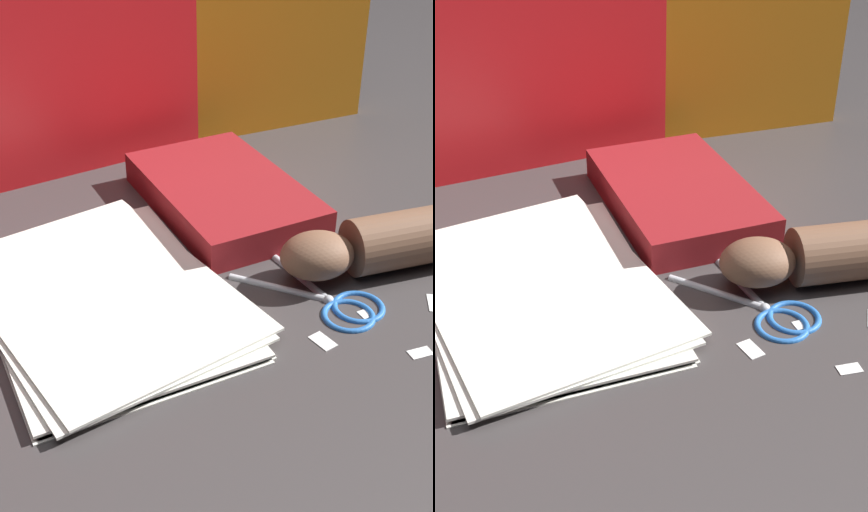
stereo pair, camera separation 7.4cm
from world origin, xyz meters
TOP-DOWN VIEW (x-y plane):
  - ground_plane at (0.00, 0.00)m, footprint 6.00×6.00m
  - paper_stack at (-0.13, 0.09)m, footprint 0.27×0.36m
  - book_closed at (0.09, 0.20)m, footprint 0.19×0.29m
  - scissors at (0.08, -0.05)m, footprint 0.13×0.18m
  - hand_forearm at (0.20, -0.03)m, footprint 0.32×0.14m
  - paper_scrap_near at (0.10, -0.15)m, footprint 0.03×0.02m
  - paper_scrap_mid at (0.17, -0.10)m, footprint 0.03×0.03m
  - paper_scrap_far at (0.09, -0.08)m, footprint 0.01×0.02m
  - paper_scrap_side at (0.03, -0.09)m, footprint 0.02×0.03m

SIDE VIEW (x-z plane):
  - ground_plane at x=0.00m, z-range 0.00..0.00m
  - paper_scrap_near at x=0.10m, z-range 0.00..0.00m
  - paper_scrap_mid at x=0.17m, z-range 0.00..0.00m
  - paper_scrap_far at x=0.09m, z-range 0.00..0.00m
  - paper_scrap_side at x=0.03m, z-range 0.00..0.00m
  - scissors at x=0.08m, z-range 0.00..0.01m
  - paper_stack at x=-0.13m, z-range 0.00..0.02m
  - book_closed at x=0.09m, z-range 0.00..0.04m
  - hand_forearm at x=0.20m, z-range 0.00..0.07m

